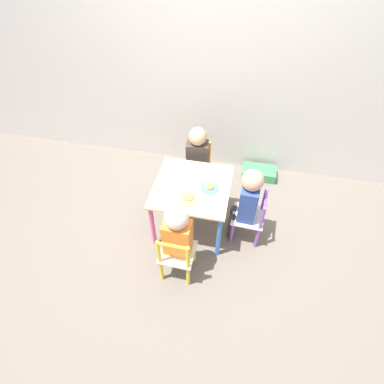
# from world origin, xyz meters

# --- Properties ---
(ground_plane) EXTENTS (6.00, 6.00, 0.00)m
(ground_plane) POSITION_xyz_m (0.00, 0.00, 0.00)
(ground_plane) COLOR #6B6056
(house_wall) EXTENTS (6.00, 0.06, 2.60)m
(house_wall) POSITION_xyz_m (0.00, 0.96, 1.30)
(house_wall) COLOR silver
(house_wall) RESTS_ON ground_plane
(kids_table) EXTENTS (0.61, 0.61, 0.49)m
(kids_table) POSITION_xyz_m (0.00, 0.00, 0.42)
(kids_table) COLOR beige
(kids_table) RESTS_ON ground_plane
(chair_purple) EXTENTS (0.27, 0.27, 0.50)m
(chair_purple) POSITION_xyz_m (0.51, -0.02, 0.24)
(chair_purple) COLOR silver
(chair_purple) RESTS_ON ground_plane
(chair_yellow) EXTENTS (0.27, 0.27, 0.50)m
(chair_yellow) POSITION_xyz_m (-0.01, -0.51, 0.24)
(chair_yellow) COLOR silver
(chair_yellow) RESTS_ON ground_plane
(chair_orange) EXTENTS (0.28, 0.28, 0.50)m
(chair_orange) POSITION_xyz_m (-0.05, 0.51, 0.24)
(chair_orange) COLOR silver
(chair_orange) RESTS_ON ground_plane
(child_right) EXTENTS (0.22, 0.21, 0.75)m
(child_right) POSITION_xyz_m (0.45, -0.02, 0.45)
(child_right) COLOR #38383D
(child_right) RESTS_ON ground_plane
(child_front) EXTENTS (0.20, 0.22, 0.73)m
(child_front) POSITION_xyz_m (-0.01, -0.45, 0.44)
(child_front) COLOR #4C608E
(child_front) RESTS_ON ground_plane
(child_back) EXTENTS (0.21, 0.22, 0.73)m
(child_back) POSITION_xyz_m (-0.04, 0.45, 0.43)
(child_back) COLOR #4C608E
(child_back) RESTS_ON ground_plane
(plate_right) EXTENTS (0.15, 0.15, 0.03)m
(plate_right) POSITION_xyz_m (0.14, 0.00, 0.50)
(plate_right) COLOR #4C9EE0
(plate_right) RESTS_ON kids_table
(plate_front) EXTENTS (0.19, 0.19, 0.03)m
(plate_front) POSITION_xyz_m (-0.00, -0.14, 0.50)
(plate_front) COLOR #EADB66
(plate_front) RESTS_ON kids_table
(storage_bin) EXTENTS (0.35, 0.20, 0.10)m
(storage_bin) POSITION_xyz_m (0.57, 0.78, 0.05)
(storage_bin) COLOR #3D8E56
(storage_bin) RESTS_ON ground_plane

